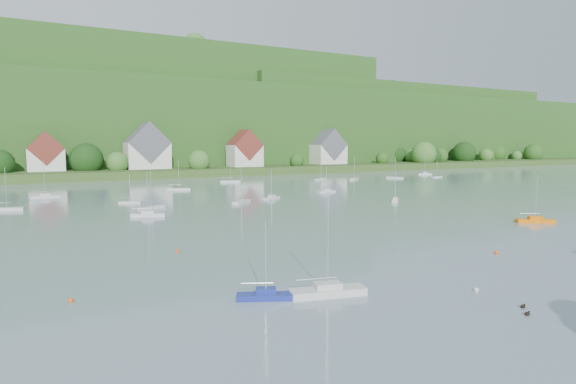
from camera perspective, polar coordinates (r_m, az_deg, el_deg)
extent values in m
cube|color=#2E4B1C|center=(204.58, -18.38, 2.35)|extent=(600.00, 60.00, 3.00)
cube|color=#174516|center=(278.43, -21.36, 6.90)|extent=(620.00, 160.00, 40.00)
cube|color=#174516|center=(275.35, -19.20, 8.66)|extent=(240.00, 130.00, 60.00)
cube|color=#174516|center=(323.17, 8.80, 7.38)|extent=(200.00, 110.00, 48.00)
sphere|color=#1F4D17|center=(323.35, 23.54, 4.18)|extent=(10.24, 10.24, 10.24)
sphere|color=#356525|center=(254.48, 15.78, 4.33)|extent=(12.88, 12.88, 12.88)
sphere|color=black|center=(265.96, 12.75, 4.29)|extent=(10.46, 10.46, 10.46)
sphere|color=#1F4D17|center=(242.47, 11.09, 3.88)|extent=(6.45, 6.45, 6.45)
sphere|color=#356525|center=(326.92, 25.46, 3.90)|extent=(6.37, 6.37, 6.37)
sphere|color=black|center=(271.69, 15.31, 4.27)|extent=(10.68, 10.68, 10.68)
sphere|color=black|center=(285.28, 20.12, 4.33)|extent=(12.85, 12.85, 12.85)
sphere|color=#356525|center=(187.35, -19.56, 3.29)|extent=(8.19, 8.19, 8.19)
sphere|color=#356525|center=(270.47, 16.15, 4.23)|extent=(10.50, 10.50, 10.50)
sphere|color=black|center=(265.37, 16.89, 4.01)|extent=(8.05, 8.05, 8.05)
sphere|color=#356525|center=(210.53, -5.36, 4.19)|extent=(12.16, 12.16, 12.16)
sphere|color=#356525|center=(190.67, -10.48, 3.62)|extent=(8.73, 8.73, 8.73)
sphere|color=black|center=(186.94, -30.95, 2.91)|extent=(9.32, 9.32, 9.32)
sphere|color=#1F4D17|center=(302.09, 22.51, 3.99)|extent=(7.74, 7.74, 7.74)
sphere|color=#1F4D17|center=(271.15, 17.54, 4.08)|extent=(8.84, 8.84, 8.84)
sphere|color=#1F4D17|center=(329.96, 27.05, 4.11)|extent=(11.28, 11.28, 11.28)
sphere|color=#1F4D17|center=(210.76, 1.03, 3.70)|extent=(6.24, 6.24, 6.24)
sphere|color=black|center=(232.95, 4.07, 4.04)|extent=(8.16, 8.16, 8.16)
sphere|color=#356525|center=(265.50, 14.43, 4.08)|extent=(8.09, 8.09, 8.09)
sphere|color=#356525|center=(300.63, 22.40, 4.01)|extent=(8.14, 8.14, 8.14)
sphere|color=black|center=(188.38, -22.76, 3.56)|extent=(11.92, 11.92, 11.92)
sphere|color=#1F4D17|center=(271.30, -12.49, 15.75)|extent=(12.83, 12.83, 12.83)
sphere|color=#356525|center=(247.46, -30.22, 15.90)|extent=(8.18, 8.18, 8.18)
sphere|color=#1F4D17|center=(287.04, -21.57, 14.93)|extent=(12.73, 12.73, 12.73)
sphere|color=#1F4D17|center=(277.46, -2.78, 15.60)|extent=(11.50, 11.50, 11.50)
sphere|color=#1F4D17|center=(296.48, -9.54, 15.01)|extent=(14.65, 14.65, 14.65)
sphere|color=#356525|center=(248.94, -10.93, 16.66)|extent=(11.95, 11.95, 11.95)
sphere|color=#1F4D17|center=(289.94, 4.40, 15.11)|extent=(9.76, 9.76, 9.76)
sphere|color=black|center=(250.84, -21.53, 16.13)|extent=(8.21, 8.21, 8.21)
sphere|color=#356525|center=(272.47, -26.39, 15.23)|extent=(12.24, 12.24, 12.24)
sphere|color=#356525|center=(290.96, 3.07, 15.06)|extent=(9.00, 9.00, 9.00)
sphere|color=#1F4D17|center=(297.10, -0.80, 14.84)|extent=(8.03, 8.03, 8.03)
sphere|color=#356525|center=(337.81, 10.81, 11.64)|extent=(9.52, 9.52, 9.52)
sphere|color=#356525|center=(376.65, 17.50, 10.85)|extent=(9.12, 9.12, 9.12)
sphere|color=#356525|center=(295.69, -0.93, 12.77)|extent=(14.97, 14.97, 14.97)
sphere|color=black|center=(305.96, 12.23, 12.16)|extent=(7.52, 7.52, 7.52)
sphere|color=#1F4D17|center=(283.77, -4.68, 12.86)|extent=(9.78, 9.78, 9.78)
sphere|color=#1F4D17|center=(301.95, 2.70, 12.52)|extent=(12.02, 12.02, 12.02)
sphere|color=black|center=(296.67, 7.72, 12.58)|extent=(11.57, 11.57, 11.57)
sphere|color=#1F4D17|center=(277.00, 6.76, 13.12)|extent=(12.65, 12.65, 12.65)
sphere|color=#356525|center=(293.41, 9.39, 12.52)|extent=(8.28, 8.28, 8.28)
sphere|color=black|center=(337.00, 8.97, 11.62)|extent=(7.47, 7.47, 7.47)
sphere|color=#356525|center=(285.21, -0.10, 12.83)|extent=(9.48, 9.48, 9.48)
sphere|color=black|center=(355.27, 11.05, 10.34)|extent=(8.43, 8.43, 8.43)
sphere|color=#1F4D17|center=(264.62, -29.94, 11.41)|extent=(12.01, 12.01, 12.01)
sphere|color=black|center=(330.52, 13.06, 10.80)|extent=(13.54, 13.54, 13.54)
sphere|color=black|center=(298.83, 2.77, 11.54)|extent=(15.08, 15.08, 15.08)
sphere|color=#356525|center=(307.24, -0.46, 11.42)|extent=(15.99, 15.99, 15.99)
sphere|color=black|center=(276.72, -22.24, 11.60)|extent=(15.72, 15.72, 15.72)
sphere|color=#356525|center=(397.04, 11.46, 9.99)|extent=(14.17, 14.17, 14.17)
sphere|color=#1F4D17|center=(274.57, -19.04, 11.57)|extent=(10.54, 10.54, 10.54)
sphere|color=black|center=(359.31, 20.39, 10.19)|extent=(14.14, 14.14, 14.14)
cube|color=silver|center=(190.07, -26.75, 3.44)|extent=(12.00, 9.00, 8.00)
cube|color=maroon|center=(189.99, -26.81, 4.65)|extent=(12.00, 9.36, 12.00)
cube|color=silver|center=(193.57, -16.33, 4.16)|extent=(16.00, 11.00, 10.00)
cube|color=#54545B|center=(193.51, -16.37, 5.64)|extent=(16.00, 11.44, 16.00)
cube|color=silver|center=(204.21, -5.15, 4.30)|extent=(13.00, 10.00, 9.00)
cube|color=maroon|center=(204.14, -5.16, 5.56)|extent=(13.00, 10.40, 13.00)
cube|color=silver|center=(229.43, 4.81, 4.47)|extent=(15.00, 10.00, 9.00)
cube|color=#54545B|center=(229.37, 4.82, 5.59)|extent=(15.00, 10.40, 15.00)
cube|color=silver|center=(41.51, 4.71, -11.73)|extent=(6.76, 3.33, 0.65)
cube|color=silver|center=(41.34, 4.72, -10.97)|extent=(2.52, 1.79, 0.50)
cylinder|color=silver|center=(40.41, 4.76, -5.77)|extent=(0.10, 0.10, 8.14)
cylinder|color=silver|center=(40.85, 3.41, -10.21)|extent=(3.50, 0.94, 0.08)
cube|color=navy|center=(40.58, -2.64, -12.26)|extent=(4.90, 3.28, 0.48)
cube|color=navy|center=(40.43, -2.65, -11.60)|extent=(1.92, 1.57, 0.50)
cylinder|color=silver|center=(39.69, -2.66, -7.82)|extent=(0.10, 0.10, 5.98)
cylinder|color=silver|center=(40.24, -3.69, -10.72)|extent=(2.41, 1.21, 0.08)
cube|color=orange|center=(87.59, 27.22, -3.06)|extent=(5.81, 4.56, 0.59)
cube|color=orange|center=(87.51, 27.24, -2.71)|extent=(2.35, 2.08, 0.50)
cylinder|color=silver|center=(87.11, 27.34, -0.49)|extent=(0.10, 0.10, 7.32)
cylinder|color=silver|center=(87.08, 26.72, -2.29)|extent=(2.75, 1.82, 0.08)
sphere|color=silver|center=(45.70, 21.41, -10.89)|extent=(0.42, 0.42, 0.42)
sphere|color=#E94E0F|center=(61.50, 23.46, -6.71)|extent=(0.49, 0.49, 0.49)
sphere|color=#E94E0F|center=(58.68, -12.97, -6.96)|extent=(0.45, 0.45, 0.45)
sphere|color=#E94E0F|center=(43.68, -24.32, -11.79)|extent=(0.44, 0.44, 0.44)
ellipsoid|color=black|center=(41.19, 26.48, -12.79)|extent=(0.48, 0.31, 0.31)
sphere|color=black|center=(41.31, 26.65, -12.55)|extent=(0.13, 0.13, 0.13)
ellipsoid|color=black|center=(42.78, 26.07, -12.08)|extent=(0.48, 0.31, 0.31)
sphere|color=black|center=(42.90, 26.23, -11.85)|extent=(0.13, 0.13, 0.13)
cube|color=silver|center=(203.23, 15.88, 2.06)|extent=(5.91, 3.53, 0.57)
cube|color=silver|center=(203.20, 15.88, 2.21)|extent=(2.27, 1.76, 0.50)
cylinder|color=silver|center=(203.03, 15.91, 3.14)|extent=(0.10, 0.10, 7.14)
cylinder|color=silver|center=(202.82, 15.67, 2.39)|extent=(2.96, 1.20, 0.08)
cube|color=silver|center=(103.43, -5.55, -1.17)|extent=(5.55, 5.17, 0.59)
cylinder|color=silver|center=(103.02, -5.57, 1.04)|extent=(0.10, 0.10, 7.42)
cylinder|color=silver|center=(102.49, -5.77, -0.56)|extent=(2.50, 2.22, 0.08)
cube|color=silver|center=(188.26, 17.22, 1.72)|extent=(4.87, 1.84, 0.48)
cylinder|color=silver|center=(188.07, 17.25, 2.70)|extent=(0.10, 0.10, 5.95)
cylinder|color=silver|center=(187.62, 17.10, 2.06)|extent=(2.61, 0.37, 0.08)
cube|color=silver|center=(125.88, -26.83, -0.51)|extent=(6.63, 2.62, 0.65)
cube|color=silver|center=(125.82, -26.84, -0.25)|extent=(2.40, 1.54, 0.50)
cylinder|color=silver|center=(125.52, -26.92, 1.46)|extent=(0.10, 0.10, 8.06)
cylinder|color=silver|center=(125.61, -27.29, 0.02)|extent=(3.53, 0.53, 0.08)
cube|color=silver|center=(170.53, 7.85, 1.55)|extent=(5.86, 5.17, 0.61)
cylinder|color=silver|center=(170.28, 7.87, 2.94)|extent=(0.10, 0.10, 7.67)
cylinder|color=silver|center=(169.56, 7.78, 1.94)|extent=(2.68, 2.17, 0.08)
cube|color=silver|center=(108.56, 12.60, -0.98)|extent=(4.25, 4.24, 0.47)
cube|color=silver|center=(108.51, 12.61, -0.73)|extent=(1.81, 1.81, 0.50)
cylinder|color=silver|center=(108.24, 12.64, 0.68)|extent=(0.10, 0.10, 5.86)
cylinder|color=silver|center=(107.74, 12.59, -0.43)|extent=(1.89, 1.87, 0.08)
cube|color=silver|center=(107.79, -18.19, -1.18)|extent=(4.75, 3.21, 0.46)
cylinder|color=silver|center=(107.47, -18.25, 0.48)|extent=(0.10, 0.10, 5.81)
cylinder|color=silver|center=(107.85, -18.57, -0.59)|extent=(2.33, 1.19, 0.08)
cube|color=silver|center=(97.34, -15.86, -1.81)|extent=(5.66, 4.01, 0.56)
cylinder|color=silver|center=(96.93, -15.92, 0.40)|extent=(0.10, 0.10, 6.98)
cylinder|color=silver|center=(96.66, -16.25, -1.17)|extent=(2.75, 1.51, 0.08)
cube|color=silver|center=(110.56, -1.97, -0.71)|extent=(5.12, 3.90, 0.51)
cube|color=silver|center=(110.51, -1.97, -0.45)|extent=(2.05, 1.79, 0.50)
cylinder|color=silver|center=(110.22, -1.97, 1.07)|extent=(0.10, 0.10, 6.41)
cylinder|color=silver|center=(109.79, -2.18, -0.15)|extent=(2.44, 1.54, 0.08)
cube|color=silver|center=(106.22, -30.33, -1.75)|extent=(6.35, 3.47, 0.61)
cylinder|color=silver|center=(105.81, -30.44, 0.47)|extent=(0.10, 0.10, 7.64)
cylinder|color=silver|center=(106.39, -30.83, -1.11)|extent=(3.23, 1.09, 0.08)
cube|color=silver|center=(87.73, -16.23, -2.63)|extent=(6.06, 3.53, 0.59)
cube|color=silver|center=(87.65, -16.24, -2.28)|extent=(2.32, 1.78, 0.50)
cylinder|color=silver|center=(87.25, -16.31, -0.06)|extent=(0.10, 0.10, 7.32)
cylinder|color=silver|center=(87.68, -16.82, -1.86)|extent=(3.05, 1.17, 0.08)
cube|color=silver|center=(168.12, 3.90, 1.53)|extent=(5.79, 4.04, 0.57)
cylinder|color=silver|center=(167.88, 3.91, 2.83)|extent=(0.10, 0.10, 7.12)
cylinder|color=silver|center=(167.30, 3.76, 1.91)|extent=(2.82, 1.51, 0.08)
cube|color=silver|center=(179.38, 12.57, 1.67)|extent=(4.45, 6.06, 0.60)
cylinder|color=silver|center=(179.14, 12.60, 2.97)|extent=(0.10, 0.10, 7.52)
cylinder|color=silver|center=(179.59, 12.30, 2.07)|extent=(1.72, 2.91, 0.08)
cube|color=silver|center=(125.20, 4.57, 0.04)|extent=(5.33, 2.12, 0.52)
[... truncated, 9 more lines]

